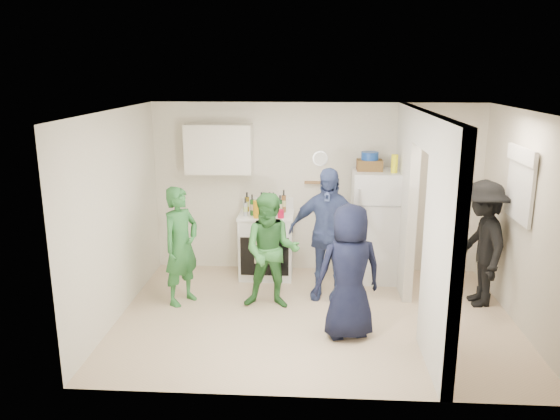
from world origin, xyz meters
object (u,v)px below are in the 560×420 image
object	(u,v)px
person_green_left	(181,246)
blue_bowl	(370,156)
fridge	(374,226)
person_green_center	(271,251)
person_navy	(349,272)
person_nook	(482,244)
wicker_basket	(370,165)
stove	(267,245)
person_denim	(327,234)
yellow_cup_stack_top	(394,164)

from	to	relation	value
person_green_left	blue_bowl	bearing A→B (deg)	-35.40
fridge	blue_bowl	world-z (taller)	blue_bowl
blue_bowl	person_green_left	size ratio (longest dim) A/B	0.16
person_green_center	fridge	bearing A→B (deg)	39.03
person_green_left	person_green_center	size ratio (longest dim) A/B	1.03
person_navy	person_nook	xyz separation A→B (m)	(1.73, 0.99, 0.04)
wicker_basket	blue_bowl	size ratio (longest dim) A/B	1.46
stove	wicker_basket	world-z (taller)	wicker_basket
stove	blue_bowl	size ratio (longest dim) A/B	3.90
wicker_basket	person_denim	distance (m)	1.24
person_green_left	person_denim	distance (m)	1.89
fridge	person_green_center	world-z (taller)	fridge
blue_bowl	person_nook	size ratio (longest dim) A/B	0.15
yellow_cup_stack_top	person_navy	size ratio (longest dim) A/B	0.16
person_navy	wicker_basket	bearing A→B (deg)	-117.61
stove	person_nook	xyz separation A→B (m)	(2.81, -0.83, 0.35)
yellow_cup_stack_top	person_navy	bearing A→B (deg)	-112.15
person_navy	stove	bearing A→B (deg)	-75.65
wicker_basket	person_nook	bearing A→B (deg)	-31.76
wicker_basket	person_green_left	xyz separation A→B (m)	(-2.45, -1.04, -0.89)
fridge	blue_bowl	distance (m)	1.00
person_denim	blue_bowl	bearing A→B (deg)	65.54
person_green_left	person_navy	distance (m)	2.23
fridge	person_nook	bearing A→B (deg)	-32.15
wicker_basket	person_green_left	bearing A→B (deg)	-157.10
person_green_center	yellow_cup_stack_top	bearing A→B (deg)	32.51
blue_bowl	person_denim	bearing A→B (deg)	-128.09
yellow_cup_stack_top	person_nook	world-z (taller)	yellow_cup_stack_top
person_green_left	person_navy	bearing A→B (deg)	-79.35
wicker_basket	person_denim	xyz separation A→B (m)	(-0.59, -0.75, -0.78)
stove	person_green_left	bearing A→B (deg)	-134.74
fridge	person_green_center	size ratio (longest dim) A/B	1.07
person_green_center	person_denim	distance (m)	0.79
person_green_center	person_denim	size ratio (longest dim) A/B	0.85
stove	person_green_center	size ratio (longest dim) A/B	0.63
person_nook	blue_bowl	bearing A→B (deg)	-124.28
yellow_cup_stack_top	person_denim	world-z (taller)	yellow_cup_stack_top
blue_bowl	fridge	bearing A→B (deg)	-26.57
fridge	person_nook	distance (m)	1.50
stove	person_denim	xyz separation A→B (m)	(0.85, -0.73, 0.41)
blue_bowl	person_green_left	world-z (taller)	blue_bowl
stove	person_nook	world-z (taller)	person_nook
wicker_basket	yellow_cup_stack_top	size ratio (longest dim) A/B	1.40
person_navy	person_nook	bearing A→B (deg)	-166.53
person_denim	person_nook	xyz separation A→B (m)	(1.96, -0.09, -0.06)
wicker_basket	person_green_center	distance (m)	1.93
fridge	person_navy	bearing A→B (deg)	-104.64
person_green_left	person_green_center	distance (m)	1.16
person_denim	person_green_left	bearing A→B (deg)	-157.74
stove	person_green_center	bearing A→B (deg)	-81.87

